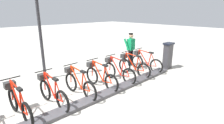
# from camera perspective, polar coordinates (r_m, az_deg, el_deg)

# --- Properties ---
(ground_plane) EXTENTS (60.00, 60.00, 0.00)m
(ground_plane) POSITION_cam_1_polar(r_m,az_deg,el_deg) (5.55, -9.34, -13.48)
(ground_plane) COLOR #B7B6AC
(dock_rail_base) EXTENTS (0.44, 9.14, 0.10)m
(dock_rail_base) POSITION_cam_1_polar(r_m,az_deg,el_deg) (5.53, -9.36, -13.03)
(dock_rail_base) COLOR #47474C
(dock_rail_base) RESTS_ON ground
(payment_kiosk) EXTENTS (0.36, 0.52, 1.28)m
(payment_kiosk) POSITION_cam_1_polar(r_m,az_deg,el_deg) (8.90, 17.66, 2.10)
(payment_kiosk) COLOR #38383D
(payment_kiosk) RESTS_ON ground
(bike_docked_0) EXTENTS (1.72, 0.54, 1.02)m
(bike_docked_0) POSITION_cam_1_polar(r_m,az_deg,el_deg) (8.41, 10.73, 0.12)
(bike_docked_0) COLOR black
(bike_docked_0) RESTS_ON ground
(bike_docked_1) EXTENTS (1.72, 0.54, 1.02)m
(bike_docked_1) POSITION_cam_1_polar(r_m,az_deg,el_deg) (7.71, 6.67, -1.21)
(bike_docked_1) COLOR black
(bike_docked_1) RESTS_ON ground
(bike_docked_2) EXTENTS (1.72, 0.54, 1.02)m
(bike_docked_2) POSITION_cam_1_polar(r_m,az_deg,el_deg) (7.05, 1.83, -2.79)
(bike_docked_2) COLOR black
(bike_docked_2) RESTS_ON ground
(bike_docked_3) EXTENTS (1.72, 0.54, 1.02)m
(bike_docked_3) POSITION_cam_1_polar(r_m,az_deg,el_deg) (6.46, -3.98, -4.65)
(bike_docked_3) COLOR black
(bike_docked_3) RESTS_ON ground
(bike_docked_4) EXTENTS (1.72, 0.54, 1.02)m
(bike_docked_4) POSITION_cam_1_polar(r_m,az_deg,el_deg) (5.96, -10.89, -6.78)
(bike_docked_4) COLOR black
(bike_docked_4) RESTS_ON ground
(bike_docked_5) EXTENTS (1.72, 0.54, 1.02)m
(bike_docked_5) POSITION_cam_1_polar(r_m,az_deg,el_deg) (5.57, -18.99, -9.14)
(bike_docked_5) COLOR black
(bike_docked_5) RESTS_ON ground
(bike_docked_6) EXTENTS (1.72, 0.54, 1.02)m
(bike_docked_6) POSITION_cam_1_polar(r_m,az_deg,el_deg) (5.31, -28.22, -11.57)
(bike_docked_6) COLOR black
(bike_docked_6) RESTS_ON ground
(worker_near_rack) EXTENTS (0.49, 0.67, 1.66)m
(worker_near_rack) POSITION_cam_1_polar(r_m,az_deg,el_deg) (9.01, 6.08, 4.53)
(worker_near_rack) COLOR white
(worker_near_rack) RESTS_ON ground
(lamp_post) EXTENTS (0.32, 0.32, 4.00)m
(lamp_post) POSITION_cam_1_polar(r_m,az_deg,el_deg) (7.46, -22.90, 14.16)
(lamp_post) COLOR #2D2D33
(lamp_post) RESTS_ON ground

